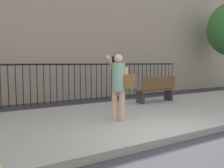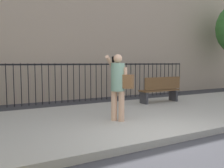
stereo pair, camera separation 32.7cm
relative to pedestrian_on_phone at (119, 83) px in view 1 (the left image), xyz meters
The scene contains 5 objects.
ground_plane 2.02m from the pedestrian_on_phone, 82.29° to the right, with size 60.00×60.00×0.00m, color #333338.
sidewalk 1.20m from the pedestrian_on_phone, 67.24° to the left, with size 28.00×4.40×0.15m, color #9E9B93.
iron_fence 4.24m from the pedestrian_on_phone, 86.96° to the left, with size 12.03×0.04×1.60m.
pedestrian_on_phone is the anchor object (origin of this frame).
street_bench 3.30m from the pedestrian_on_phone, 31.20° to the left, with size 1.60×0.45×0.95m.
Camera 1 is at (-3.58, -3.36, 1.62)m, focal length 38.88 mm.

